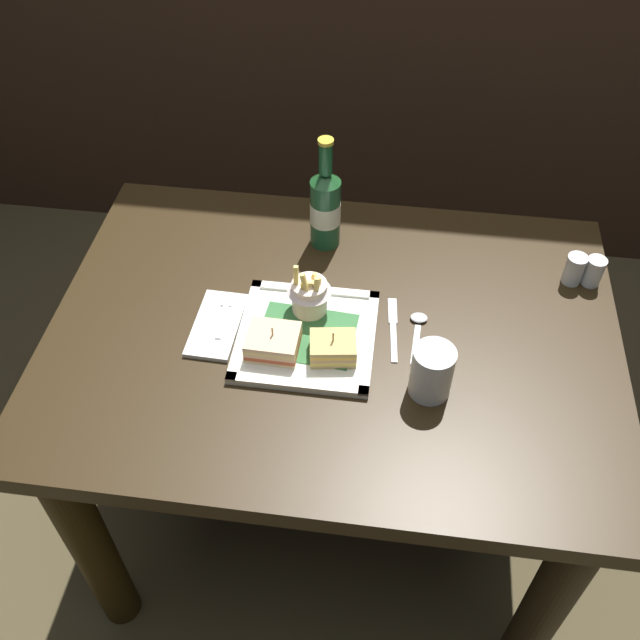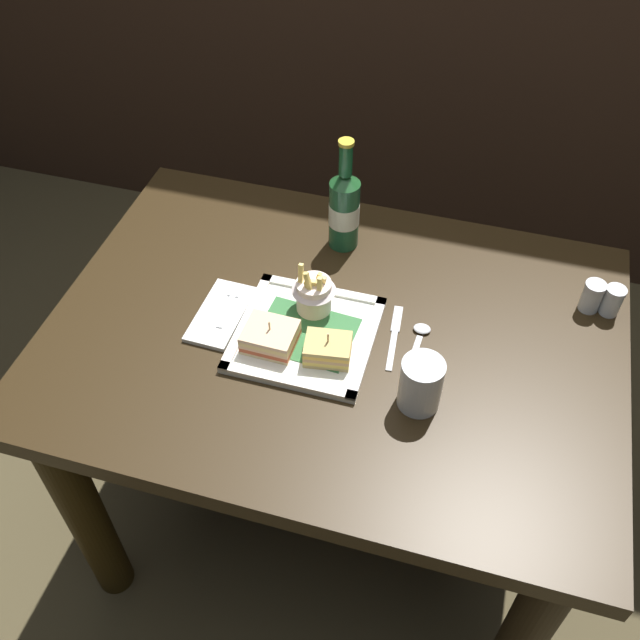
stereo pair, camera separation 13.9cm
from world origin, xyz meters
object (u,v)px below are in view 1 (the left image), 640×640
Objects in this scene: sandwich_half_left at (273,342)px; salt_shaker at (574,271)px; fries_cup at (309,292)px; pepper_shaker at (593,273)px; dining_table at (332,377)px; fork at (224,312)px; spoon at (418,325)px; square_plate at (307,336)px; sandwich_half_right at (333,348)px; knife at (393,326)px; water_glass at (431,374)px; beer_bottle at (325,207)px.

sandwich_half_left is 1.47× the size of salt_shaker.
fries_cup reaches higher than pepper_shaker.
fork reaches higher than dining_table.
fork is 1.90× the size of pepper_shaker.
salt_shaker reaches higher than spoon.
square_plate is 0.23m from spoon.
sandwich_half_right is 0.56× the size of knife.
sandwich_half_right is at bearing -151.50° from pepper_shaker.
sandwich_half_right is at bearing -83.88° from dining_table.
fries_cup is 0.66× the size of knife.
sandwich_half_right reaches higher than square_plate.
spoon is 0.40m from pepper_shaker.
pepper_shaker is at bearing 28.50° from sandwich_half_right.
pepper_shaker is (0.41, 0.18, 0.03)m from knife.
sandwich_half_left is 0.30m from spoon.
fries_cup is 0.18m from knife.
fork is 0.78m from pepper_shaker.
square_plate is 2.67× the size of sandwich_half_left.
water_glass is 0.17m from knife.
knife is (0.17, -0.24, -0.10)m from beer_bottle.
salt_shaker is at bearing 48.71° from water_glass.
fries_cup is at bearing 146.19° from water_glass.
knife is at bearing -54.85° from beer_bottle.
sandwich_half_right is at bearing -146.58° from spoon.
pepper_shaker reaches higher than knife.
pepper_shaker is (0.75, 0.20, 0.02)m from fork.
fork is (-0.18, 0.04, 0.01)m from square_plate.
water_glass is at bearing -80.59° from spoon.
spoon is at bearing 99.41° from water_glass.
fork is 1.83× the size of salt_shaker.
beer_bottle reaches higher than dining_table.
beer_bottle is 3.91× the size of salt_shaker.
dining_table is at bearing 96.12° from sandwich_half_right.
beer_bottle reaches higher than pepper_shaker.
sandwich_half_left is 0.70m from pepper_shaker.
pepper_shaker is at bearing 0.00° from salt_shaker.
beer_bottle reaches higher than knife.
sandwich_half_right is 0.71× the size of spoon.
sandwich_half_left is 0.80× the size of fork.
sandwich_half_right reaches higher than pepper_shaker.
spoon is (0.17, 0.03, 0.16)m from dining_table.
dining_table is at bearing -170.30° from spoon.
sandwich_half_left reaches higher than pepper_shaker.
square_plate is 0.59m from salt_shaker.
dining_table is 11.36× the size of sandwich_half_left.
beer_bottle is (-0.06, 0.34, 0.07)m from sandwich_half_right.
square_plate is 2.36× the size of fries_cup.
fries_cup is 0.23m from spoon.
square_plate reaches higher than spoon.
knife is (0.12, 0.02, 0.16)m from dining_table.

